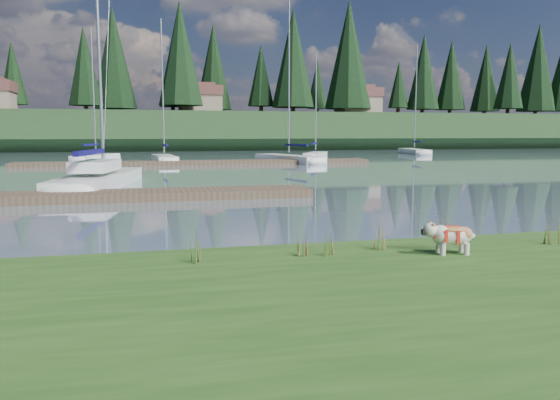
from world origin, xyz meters
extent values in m
plane|color=gray|center=(0.00, 30.00, 0.00)|extent=(200.00, 200.00, 0.00)
cube|color=#2D531C|center=(0.00, -6.00, 0.17)|extent=(60.00, 9.00, 0.35)
cube|color=#1D361A|center=(0.00, 73.00, 2.50)|extent=(200.00, 20.00, 5.00)
cylinder|color=silver|center=(2.80, -2.97, 0.45)|extent=(0.09, 0.09, 0.20)
cylinder|color=silver|center=(2.84, -2.77, 0.45)|extent=(0.09, 0.09, 0.20)
cylinder|color=silver|center=(3.19, -3.04, 0.45)|extent=(0.09, 0.09, 0.20)
cylinder|color=silver|center=(3.23, -2.84, 0.45)|extent=(0.09, 0.09, 0.20)
ellipsoid|color=silver|center=(3.02, -2.91, 0.66)|extent=(0.70, 0.43, 0.31)
ellipsoid|color=#B27743|center=(3.02, -2.91, 0.75)|extent=(0.50, 0.38, 0.11)
ellipsoid|color=silver|center=(2.64, -2.84, 0.75)|extent=(0.26, 0.27, 0.23)
cube|color=black|center=(2.54, -2.82, 0.71)|extent=(0.09, 0.12, 0.09)
cube|color=white|center=(-3.85, 14.06, 0.22)|extent=(3.51, 9.31, 0.70)
ellipsoid|color=white|center=(-3.12, 18.55, 0.22)|extent=(2.36, 2.77, 0.70)
cylinder|color=silver|center=(-3.72, 14.88, 7.69)|extent=(0.14, 0.14, 13.79)
cube|color=#0E0B4D|center=(-4.07, 12.73, 1.55)|extent=(0.86, 4.11, 0.20)
cube|color=white|center=(-3.94, 13.55, 0.95)|extent=(1.96, 3.50, 0.45)
cube|color=#4C3D2C|center=(-4.00, 9.00, 0.15)|extent=(16.00, 2.00, 0.30)
cube|color=#4C3D2C|center=(2.00, 30.00, 0.15)|extent=(26.00, 2.20, 0.30)
cube|color=white|center=(-5.91, 36.78, 0.22)|extent=(3.60, 6.48, 0.70)
ellipsoid|color=white|center=(-4.79, 39.77, 0.22)|extent=(1.91, 2.12, 0.70)
cylinder|color=silver|center=(-5.91, 36.78, 5.78)|extent=(0.12, 0.12, 9.96)
cube|color=#0E0B4D|center=(-6.21, 35.97, 1.40)|extent=(1.08, 2.44, 0.20)
cube|color=white|center=(-0.45, 33.68, 0.22)|extent=(1.95, 6.65, 0.70)
ellipsoid|color=white|center=(-0.69, 36.95, 0.22)|extent=(1.55, 1.89, 0.70)
cylinder|color=silver|center=(-0.45, 33.68, 5.96)|extent=(0.12, 0.12, 10.32)
cube|color=#0E0B4D|center=(-0.39, 32.79, 1.40)|extent=(0.38, 2.62, 0.20)
cube|color=white|center=(9.34, 31.91, 0.22)|extent=(4.08, 8.24, 0.70)
ellipsoid|color=white|center=(8.18, 35.77, 0.22)|extent=(2.32, 2.61, 0.70)
cylinder|color=silver|center=(9.34, 31.91, 6.99)|extent=(0.12, 0.12, 12.39)
cube|color=#0E0B4D|center=(9.66, 30.86, 1.40)|extent=(1.12, 3.13, 0.20)
cube|color=white|center=(13.43, 37.74, 0.22)|extent=(3.77, 5.63, 0.70)
ellipsoid|color=white|center=(14.74, 40.26, 0.22)|extent=(1.81, 1.95, 0.70)
cylinder|color=silver|center=(13.43, 37.74, 5.18)|extent=(0.12, 0.12, 8.75)
cube|color=#0E0B4D|center=(13.07, 37.06, 1.40)|extent=(1.22, 2.09, 0.20)
cube|color=white|center=(27.56, 45.60, 0.22)|extent=(3.18, 7.73, 0.70)
ellipsoid|color=white|center=(28.31, 49.29, 0.22)|extent=(2.02, 2.34, 0.70)
cylinder|color=silver|center=(27.56, 45.60, 6.43)|extent=(0.12, 0.12, 11.25)
cube|color=#0E0B4D|center=(27.35, 44.59, 1.40)|extent=(0.79, 2.98, 0.20)
cone|color=#475B23|center=(0.90, -2.53, 0.61)|extent=(0.03, 0.03, 0.52)
cone|color=brown|center=(1.01, -2.60, 0.56)|extent=(0.03, 0.03, 0.42)
cone|color=#475B23|center=(0.96, -2.50, 0.64)|extent=(0.03, 0.03, 0.57)
cone|color=brown|center=(1.04, -2.56, 0.53)|extent=(0.03, 0.03, 0.37)
cone|color=#475B23|center=(0.92, -2.61, 0.58)|extent=(0.03, 0.03, 0.47)
cone|color=#475B23|center=(0.52, -2.46, 0.58)|extent=(0.03, 0.03, 0.45)
cone|color=brown|center=(0.63, -2.53, 0.53)|extent=(0.03, 0.03, 0.36)
cone|color=#475B23|center=(0.58, -2.43, 0.60)|extent=(0.03, 0.03, 0.50)
cone|color=brown|center=(0.66, -2.49, 0.51)|extent=(0.03, 0.03, 0.32)
cone|color=#475B23|center=(0.54, -2.54, 0.55)|extent=(0.03, 0.03, 0.41)
cone|color=#475B23|center=(2.94, -2.64, 0.63)|extent=(0.03, 0.03, 0.56)
cone|color=brown|center=(3.05, -2.71, 0.58)|extent=(0.03, 0.03, 0.45)
cone|color=#475B23|center=(3.00, -2.61, 0.66)|extent=(0.03, 0.03, 0.62)
cone|color=brown|center=(3.08, -2.67, 0.55)|extent=(0.03, 0.03, 0.39)
cone|color=#475B23|center=(2.96, -2.72, 0.60)|extent=(0.03, 0.03, 0.51)
cone|color=#475B23|center=(-1.18, -2.49, 0.60)|extent=(0.03, 0.03, 0.50)
cone|color=brown|center=(-1.07, -2.56, 0.55)|extent=(0.03, 0.03, 0.40)
cone|color=#475B23|center=(-1.12, -2.46, 0.63)|extent=(0.03, 0.03, 0.55)
cone|color=brown|center=(-1.04, -2.52, 0.53)|extent=(0.03, 0.03, 0.35)
cone|color=#475B23|center=(-1.16, -2.57, 0.58)|extent=(0.03, 0.03, 0.45)
cone|color=#475B23|center=(1.91, -2.30, 0.58)|extent=(0.03, 0.03, 0.47)
cone|color=brown|center=(2.02, -2.37, 0.54)|extent=(0.03, 0.03, 0.37)
cone|color=#475B23|center=(1.97, -2.27, 0.61)|extent=(0.03, 0.03, 0.51)
cone|color=brown|center=(2.05, -2.33, 0.51)|extent=(0.03, 0.03, 0.33)
cone|color=#475B23|center=(1.93, -2.38, 0.56)|extent=(0.03, 0.03, 0.42)
cone|color=#475B23|center=(5.06, -2.64, 0.58)|extent=(0.03, 0.03, 0.47)
cone|color=brown|center=(5.17, -2.71, 0.54)|extent=(0.03, 0.03, 0.37)
cone|color=#475B23|center=(5.12, -2.61, 0.61)|extent=(0.03, 0.03, 0.51)
cone|color=brown|center=(5.20, -2.67, 0.51)|extent=(0.03, 0.03, 0.33)
cone|color=#475B23|center=(5.08, -2.72, 0.56)|extent=(0.03, 0.03, 0.42)
cube|color=#33281C|center=(0.00, -1.60, 0.07)|extent=(60.00, 0.50, 0.14)
cylinder|color=#382619|center=(-10.00, 72.00, 5.90)|extent=(0.60, 0.60, 1.80)
cone|color=black|center=(-10.00, 72.00, 11.75)|extent=(4.84, 4.84, 11.00)
cylinder|color=#382619|center=(3.00, 66.00, 5.90)|extent=(0.60, 0.60, 1.80)
cone|color=black|center=(3.00, 66.00, 13.10)|extent=(6.16, 6.16, 14.00)
cylinder|color=#382619|center=(15.00, 70.00, 5.90)|extent=(0.60, 0.60, 1.80)
cone|color=black|center=(15.00, 70.00, 10.85)|extent=(3.96, 3.96, 9.00)
cylinder|color=#382619|center=(28.00, 68.00, 5.90)|extent=(0.60, 0.60, 1.80)
cone|color=black|center=(28.00, 68.00, 14.00)|extent=(7.04, 7.04, 16.00)
cylinder|color=#382619|center=(42.00, 71.00, 5.90)|extent=(0.60, 0.60, 1.80)
cone|color=black|center=(42.00, 71.00, 12.20)|extent=(5.28, 5.28, 12.00)
cylinder|color=#382619|center=(55.00, 67.00, 5.90)|extent=(0.60, 0.60, 1.80)
cone|color=black|center=(55.00, 67.00, 11.52)|extent=(4.62, 4.62, 10.50)
cube|color=gray|center=(6.00, 71.00, 6.40)|extent=(6.00, 5.00, 2.80)
cube|color=brown|center=(6.00, 71.00, 8.50)|extent=(6.30, 5.30, 1.40)
cube|color=brown|center=(6.00, 71.00, 9.30)|extent=(4.20, 3.60, 0.70)
cube|color=gray|center=(30.00, 69.00, 6.40)|extent=(6.00, 5.00, 2.80)
cube|color=brown|center=(30.00, 69.00, 8.50)|extent=(6.30, 5.30, 1.40)
cube|color=brown|center=(30.00, 69.00, 9.30)|extent=(4.20, 3.60, 0.70)
camera|label=1|loc=(-1.82, -10.77, 2.32)|focal=35.00mm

